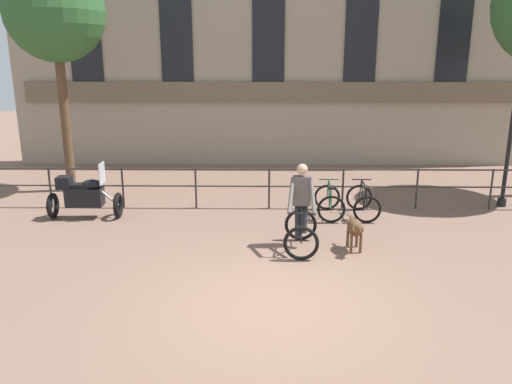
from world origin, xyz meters
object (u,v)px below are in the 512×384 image
object	(u,v)px
parked_bicycle_near_lamp	(329,202)
street_lamp	(512,122)
dog	(355,229)
cyclist_with_bike	(301,211)
parked_bicycle_mid_left	(363,202)
parked_motorcycle	(84,195)

from	to	relation	value
parked_bicycle_near_lamp	street_lamp	xyz separation A→B (m)	(4.62, 0.94, 1.83)
dog	street_lamp	xyz separation A→B (m)	(4.39, 3.21, 1.72)
cyclist_with_bike	parked_bicycle_near_lamp	xyz separation A→B (m)	(0.84, 2.10, -0.41)
cyclist_with_bike	street_lamp	xyz separation A→B (m)	(5.45, 3.03, 1.42)
parked_bicycle_mid_left	parked_bicycle_near_lamp	bearing A→B (deg)	0.31
dog	street_lamp	world-z (taller)	street_lamp
cyclist_with_bike	dog	world-z (taller)	cyclist_with_bike
dog	parked_bicycle_near_lamp	bearing A→B (deg)	92.94
dog	parked_bicycle_near_lamp	xyz separation A→B (m)	(-0.23, 2.28, -0.11)
parked_motorcycle	parked_bicycle_near_lamp	size ratio (longest dim) A/B	1.51
parked_motorcycle	parked_bicycle_near_lamp	distance (m)	5.90
dog	parked_motorcycle	distance (m)	6.45
cyclist_with_bike	street_lamp	world-z (taller)	street_lamp
dog	parked_motorcycle	size ratio (longest dim) A/B	0.53
cyclist_with_bike	street_lamp	bearing A→B (deg)	32.64
parked_bicycle_mid_left	street_lamp	world-z (taller)	street_lamp
cyclist_with_bike	parked_motorcycle	bearing A→B (deg)	163.34
dog	cyclist_with_bike	bearing A→B (deg)	167.53
parked_bicycle_near_lamp	parked_bicycle_mid_left	size ratio (longest dim) A/B	1.01
parked_motorcycle	street_lamp	size ratio (longest dim) A/B	0.44
cyclist_with_bike	parked_bicycle_mid_left	xyz separation A→B (m)	(1.66, 2.10, -0.41)
parked_motorcycle	parked_bicycle_near_lamp	world-z (taller)	parked_motorcycle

